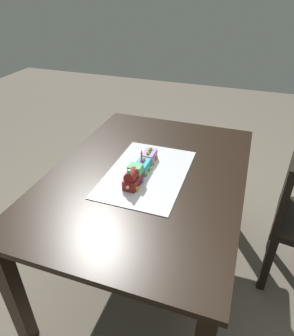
{
  "coord_description": "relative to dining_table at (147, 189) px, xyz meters",
  "views": [
    {
      "loc": [
        -1.27,
        -0.44,
        1.63
      ],
      "look_at": [
        -0.01,
        0.0,
        0.77
      ],
      "focal_mm": 32.54,
      "sensor_mm": 36.0,
      "label": 1
    }
  ],
  "objects": [
    {
      "name": "cake_car_caboose_lavender",
      "position": [
        0.11,
        0.03,
        0.14
      ],
      "size": [
        0.1,
        0.08,
        0.07
      ],
      "color": "#AD84E0",
      "rests_on": "cake_board"
    },
    {
      "name": "birthday_candle",
      "position": [
        -0.01,
        0.03,
        0.21
      ],
      "size": [
        0.01,
        0.01,
        0.06
      ],
      "color": "#F24C59",
      "rests_on": "cake_car_tanker_turquoise"
    },
    {
      "name": "dining_table",
      "position": [
        0.0,
        0.0,
        0.0
      ],
      "size": [
        1.4,
        1.0,
        0.74
      ],
      "color": "black",
      "rests_on": "ground"
    },
    {
      "name": "cake_locomotive",
      "position": [
        -0.13,
        0.03,
        0.16
      ],
      "size": [
        0.14,
        0.08,
        0.12
      ],
      "color": "maroon",
      "rests_on": "cake_board"
    },
    {
      "name": "cake_car_tanker_turquoise",
      "position": [
        -0.0,
        0.03,
        0.14
      ],
      "size": [
        0.1,
        0.08,
        0.07
      ],
      "color": "#38B7C6",
      "rests_on": "cake_board"
    },
    {
      "name": "ground_plane",
      "position": [
        0.0,
        0.0,
        -0.63
      ],
      "size": [
        8.0,
        8.0,
        0.0
      ],
      "primitive_type": "plane",
      "color": "#6B6054"
    },
    {
      "name": "cake_board",
      "position": [
        -0.01,
        0.0,
        0.11
      ],
      "size": [
        0.6,
        0.4,
        0.0
      ],
      "primitive_type": "cube",
      "color": "silver",
      "rests_on": "dining_table"
    }
  ]
}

